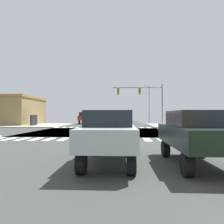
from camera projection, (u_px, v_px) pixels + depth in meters
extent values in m
cube|color=#383C38|center=(99.00, 132.00, 22.21)|extent=(14.00, 90.00, 0.05)
cube|color=#383C38|center=(99.00, 132.00, 22.21)|extent=(90.00, 12.00, 0.05)
cube|color=#B2ADA3|center=(187.00, 126.00, 33.59)|extent=(12.00, 12.00, 0.14)
cube|color=#ABB49C|center=(29.00, 125.00, 34.81)|extent=(12.00, 12.00, 0.14)
cube|color=white|center=(9.00, 139.00, 15.19)|extent=(0.50, 2.00, 0.01)
cube|color=white|center=(23.00, 139.00, 15.15)|extent=(0.50, 2.00, 0.01)
cube|color=white|center=(36.00, 139.00, 15.10)|extent=(0.50, 2.00, 0.01)
cube|color=white|center=(50.00, 139.00, 15.05)|extent=(0.50, 2.00, 0.01)
cube|color=white|center=(63.00, 139.00, 15.00)|extent=(0.50, 2.00, 0.01)
cube|color=white|center=(77.00, 139.00, 14.96)|extent=(0.50, 2.00, 0.01)
cube|color=white|center=(91.00, 139.00, 14.91)|extent=(0.50, 2.00, 0.01)
cube|color=white|center=(105.00, 139.00, 14.86)|extent=(0.50, 2.00, 0.01)
cube|color=white|center=(119.00, 139.00, 14.82)|extent=(0.50, 2.00, 0.01)
cube|color=white|center=(133.00, 139.00, 14.77)|extent=(0.50, 2.00, 0.01)
cube|color=white|center=(147.00, 140.00, 14.72)|extent=(0.50, 2.00, 0.01)
cube|color=white|center=(162.00, 140.00, 14.68)|extent=(0.50, 2.00, 0.01)
cube|color=white|center=(176.00, 140.00, 14.63)|extent=(0.50, 2.00, 0.01)
cube|color=white|center=(57.00, 127.00, 29.82)|extent=(0.50, 2.00, 0.01)
cube|color=white|center=(64.00, 127.00, 29.77)|extent=(0.50, 2.00, 0.01)
cube|color=white|center=(71.00, 127.00, 29.73)|extent=(0.50, 2.00, 0.01)
cube|color=white|center=(78.00, 127.00, 29.68)|extent=(0.50, 2.00, 0.01)
cube|color=white|center=(85.00, 127.00, 29.63)|extent=(0.50, 2.00, 0.01)
cube|color=white|center=(92.00, 127.00, 29.59)|extent=(0.50, 2.00, 0.01)
cube|color=white|center=(99.00, 127.00, 29.54)|extent=(0.50, 2.00, 0.01)
cube|color=white|center=(106.00, 127.00, 29.49)|extent=(0.50, 2.00, 0.01)
cube|color=white|center=(113.00, 127.00, 29.45)|extent=(0.50, 2.00, 0.01)
cube|color=white|center=(120.00, 127.00, 29.40)|extent=(0.50, 2.00, 0.01)
cube|color=white|center=(127.00, 127.00, 29.35)|extent=(0.50, 2.00, 0.01)
cube|color=white|center=(135.00, 128.00, 29.31)|extent=(0.50, 2.00, 0.01)
cube|color=white|center=(142.00, 128.00, 29.26)|extent=(0.50, 2.00, 0.01)
cube|color=white|center=(149.00, 128.00, 29.21)|extent=(0.50, 2.00, 0.01)
cylinder|color=gray|center=(162.00, 106.00, 29.26)|extent=(0.20, 0.20, 6.07)
cylinder|color=gray|center=(137.00, 87.00, 29.47)|extent=(7.02, 0.14, 0.14)
cube|color=yellow|center=(140.00, 91.00, 29.44)|extent=(0.32, 0.40, 1.00)
sphere|color=black|center=(140.00, 89.00, 29.20)|extent=(0.22, 0.22, 0.22)
sphere|color=black|center=(140.00, 91.00, 29.20)|extent=(0.22, 0.22, 0.22)
sphere|color=green|center=(140.00, 93.00, 29.19)|extent=(0.22, 0.22, 0.22)
cube|color=yellow|center=(118.00, 91.00, 29.58)|extent=(0.32, 0.40, 1.00)
sphere|color=black|center=(118.00, 89.00, 29.34)|extent=(0.22, 0.22, 0.22)
sphere|color=black|center=(118.00, 91.00, 29.34)|extent=(0.22, 0.22, 0.22)
sphere|color=green|center=(118.00, 93.00, 29.33)|extent=(0.22, 0.22, 0.22)
cylinder|color=gray|center=(149.00, 105.00, 42.70)|extent=(0.16, 0.16, 7.82)
cylinder|color=gray|center=(146.00, 86.00, 42.79)|extent=(1.40, 0.10, 0.10)
ellipsoid|color=silver|center=(142.00, 86.00, 42.82)|extent=(0.60, 0.32, 0.20)
cube|color=olive|center=(3.00, 112.00, 37.51)|extent=(11.73, 10.31, 4.64)
cube|color=olive|center=(4.00, 98.00, 37.55)|extent=(12.03, 10.61, 0.40)
cube|color=black|center=(34.00, 120.00, 32.99)|extent=(0.24, 2.20, 1.80)
cylinder|color=black|center=(107.00, 121.00, 53.37)|extent=(0.26, 0.74, 0.74)
cylinder|color=black|center=(101.00, 121.00, 53.44)|extent=(0.26, 0.74, 0.74)
cylinder|color=black|center=(108.00, 120.00, 56.83)|extent=(0.26, 0.74, 0.74)
cylinder|color=black|center=(103.00, 120.00, 56.90)|extent=(0.26, 0.74, 0.74)
cube|color=#A62813|center=(105.00, 117.00, 55.15)|extent=(2.00, 5.10, 0.86)
cube|color=black|center=(105.00, 114.00, 54.27)|extent=(1.76, 1.78, 0.75)
cylinder|color=black|center=(165.00, 148.00, 8.74)|extent=(0.26, 0.68, 0.68)
cylinder|color=black|center=(200.00, 148.00, 8.68)|extent=(0.26, 0.68, 0.68)
cylinder|color=black|center=(187.00, 165.00, 5.82)|extent=(0.26, 0.68, 0.68)
cube|color=black|center=(195.00, 136.00, 7.26)|extent=(1.80, 4.30, 0.66)
cube|color=black|center=(195.00, 118.00, 7.27)|extent=(1.55, 2.24, 0.54)
cylinder|color=black|center=(95.00, 147.00, 8.96)|extent=(0.26, 0.68, 0.68)
cylinder|color=black|center=(128.00, 148.00, 8.89)|extent=(0.26, 0.68, 0.68)
cylinder|color=black|center=(81.00, 163.00, 6.04)|extent=(0.26, 0.68, 0.68)
cylinder|color=black|center=(131.00, 163.00, 5.97)|extent=(0.26, 0.68, 0.68)
cube|color=#ABBCC4|center=(109.00, 135.00, 7.47)|extent=(1.80, 4.30, 0.66)
cube|color=black|center=(109.00, 118.00, 7.48)|extent=(1.55, 2.24, 0.54)
cylinder|color=black|center=(87.00, 122.00, 40.45)|extent=(0.26, 0.74, 0.74)
cylinder|color=black|center=(79.00, 122.00, 40.52)|extent=(0.26, 0.74, 0.74)
cylinder|color=black|center=(90.00, 122.00, 43.91)|extent=(0.26, 0.74, 0.74)
cylinder|color=black|center=(83.00, 122.00, 43.99)|extent=(0.26, 0.74, 0.74)
cube|color=#9D2511|center=(85.00, 118.00, 42.23)|extent=(2.00, 5.10, 0.86)
cube|color=black|center=(84.00, 114.00, 41.35)|extent=(1.76, 1.78, 0.75)
cylinder|color=black|center=(95.00, 121.00, 52.43)|extent=(0.26, 0.74, 0.74)
cylinder|color=black|center=(89.00, 121.00, 52.51)|extent=(0.26, 0.74, 0.74)
cylinder|color=black|center=(97.00, 120.00, 55.56)|extent=(0.26, 0.74, 0.74)
cylinder|color=black|center=(91.00, 120.00, 55.63)|extent=(0.26, 0.74, 0.74)
cube|color=slate|center=(93.00, 117.00, 54.05)|extent=(1.96, 4.60, 0.88)
cube|color=black|center=(93.00, 114.00, 54.06)|extent=(1.69, 3.22, 0.72)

